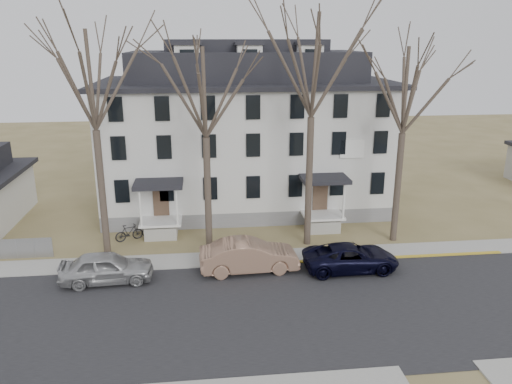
{
  "coord_description": "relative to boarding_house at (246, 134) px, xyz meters",
  "views": [
    {
      "loc": [
        -5.23,
        -18.12,
        12.12
      ],
      "look_at": [
        -2.25,
        9.0,
        3.69
      ],
      "focal_mm": 35.0,
      "sensor_mm": 36.0,
      "label": 1
    }
  ],
  "objects": [
    {
      "name": "ground",
      "position": [
        2.0,
        -17.95,
        -5.38
      ],
      "size": [
        120.0,
        120.0,
        0.0
      ],
      "primitive_type": "plane",
      "color": "olive",
      "rests_on": "ground"
    },
    {
      "name": "main_road",
      "position": [
        2.0,
        -15.95,
        -5.38
      ],
      "size": [
        120.0,
        10.0,
        0.04
      ],
      "primitive_type": "cube",
      "color": "#27272A",
      "rests_on": "ground"
    },
    {
      "name": "far_sidewalk",
      "position": [
        2.0,
        -9.95,
        -5.38
      ],
      "size": [
        120.0,
        2.0,
        0.08
      ],
      "primitive_type": "cube",
      "color": "#A09F97",
      "rests_on": "ground"
    },
    {
      "name": "yellow_curb",
      "position": [
        7.0,
        -10.85,
        -5.38
      ],
      "size": [
        14.0,
        0.25,
        0.06
      ],
      "primitive_type": "cube",
      "color": "gold",
      "rests_on": "ground"
    },
    {
      "name": "boarding_house",
      "position": [
        0.0,
        0.0,
        0.0
      ],
      "size": [
        20.8,
        12.36,
        12.05
      ],
      "color": "slate",
      "rests_on": "ground"
    },
    {
      "name": "tree_far_left",
      "position": [
        -9.0,
        -8.15,
        4.96
      ],
      "size": [
        8.4,
        8.4,
        13.72
      ],
      "color": "#473B31",
      "rests_on": "ground"
    },
    {
      "name": "tree_mid_left",
      "position": [
        -3.0,
        -8.15,
        4.22
      ],
      "size": [
        7.8,
        7.8,
        12.74
      ],
      "color": "#473B31",
      "rests_on": "ground"
    },
    {
      "name": "tree_center",
      "position": [
        3.0,
        -8.15,
        5.71
      ],
      "size": [
        9.0,
        9.0,
        14.7
      ],
      "color": "#473B31",
      "rests_on": "ground"
    },
    {
      "name": "tree_mid_right",
      "position": [
        8.5,
        -8.15,
        4.22
      ],
      "size": [
        7.8,
        7.8,
        12.74
      ],
      "color": "#473B31",
      "rests_on": "ground"
    },
    {
      "name": "car_silver",
      "position": [
        -8.33,
        -12.04,
        -4.58
      ],
      "size": [
        4.82,
        2.18,
        1.61
      ],
      "primitive_type": "imported",
      "rotation": [
        0.0,
        0.0,
        1.63
      ],
      "color": "#A8A9A9",
      "rests_on": "ground"
    },
    {
      "name": "car_tan",
      "position": [
        -0.92,
        -11.56,
        -4.51
      ],
      "size": [
        5.38,
        2.11,
        1.74
      ],
      "primitive_type": "imported",
      "rotation": [
        0.0,
        0.0,
        1.62
      ],
      "color": "#946E57",
      "rests_on": "ground"
    },
    {
      "name": "car_navy",
      "position": [
        4.58,
        -12.02,
        -4.66
      ],
      "size": [
        5.17,
        2.43,
        1.43
      ],
      "primitive_type": "imported",
      "rotation": [
        0.0,
        0.0,
        1.58
      ],
      "color": "black",
      "rests_on": "ground"
    },
    {
      "name": "bicycle_left",
      "position": [
        -6.34,
        -6.13,
        -4.94
      ],
      "size": [
        1.69,
        0.62,
        0.88
      ],
      "primitive_type": "imported",
      "rotation": [
        0.0,
        0.0,
        1.59
      ],
      "color": "black",
      "rests_on": "ground"
    },
    {
      "name": "bicycle_right",
      "position": [
        -7.93,
        -6.55,
        -4.85
      ],
      "size": [
        1.8,
        1.18,
        1.05
      ],
      "primitive_type": "imported",
      "rotation": [
        0.0,
        0.0,
        2.0
      ],
      "color": "black",
      "rests_on": "ground"
    }
  ]
}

